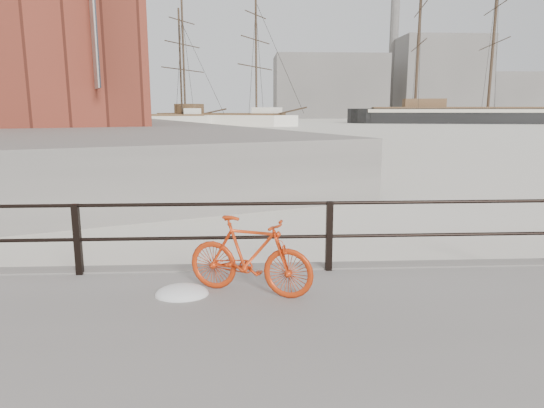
# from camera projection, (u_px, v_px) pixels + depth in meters

# --- Properties ---
(far_quay) EXTENTS (78.44, 148.07, 1.80)m
(far_quay) POSITION_uv_depth(u_px,v_px,m) (20.00, 120.00, 75.65)
(far_quay) COLOR gray
(far_quay) RESTS_ON ground
(bicycle) EXTENTS (1.60, 0.84, 0.98)m
(bicycle) POSITION_uv_depth(u_px,v_px,m) (250.00, 256.00, 5.98)
(bicycle) COLOR red
(bicycle) RESTS_ON promenade
(barque_black) EXTENTS (60.30, 29.91, 32.81)m
(barque_black) POSITION_uv_depth(u_px,v_px,m) (486.00, 123.00, 90.31)
(barque_black) COLOR black
(barque_black) RESTS_ON ground
(schooner_mid) EXTENTS (31.78, 24.14, 21.06)m
(schooner_mid) POSITION_uv_depth(u_px,v_px,m) (220.00, 125.00, 79.93)
(schooner_mid) COLOR white
(schooner_mid) RESTS_ON ground
(schooner_left) EXTENTS (26.15, 14.69, 18.80)m
(schooner_left) POSITION_uv_depth(u_px,v_px,m) (147.00, 126.00, 77.04)
(schooner_left) COLOR beige
(schooner_left) RESTS_ON ground
(workboat_near) EXTENTS (12.15, 7.60, 7.00)m
(workboat_near) POSITION_uv_depth(u_px,v_px,m) (42.00, 141.00, 39.96)
(workboat_near) COLOR black
(workboat_near) RESTS_ON ground
(workboat_far) EXTENTS (12.23, 4.67, 7.00)m
(workboat_far) POSITION_uv_depth(u_px,v_px,m) (15.00, 136.00, 47.56)
(workboat_far) COLOR black
(workboat_far) RESTS_ON ground
(apartment_grey) EXTENTS (26.02, 22.15, 23.20)m
(apartment_grey) POSITION_uv_depth(u_px,v_px,m) (2.00, 45.00, 83.08)
(apartment_grey) COLOR #9E9E99
(apartment_grey) RESTS_ON far_quay
(apartment_brick) EXTENTS (27.87, 22.90, 21.20)m
(apartment_brick) POSITION_uv_depth(u_px,v_px,m) (10.00, 63.00, 103.72)
(apartment_brick) COLOR brown
(apartment_brick) RESTS_ON far_quay
(industrial_west) EXTENTS (32.00, 18.00, 18.00)m
(industrial_west) POSITION_uv_depth(u_px,v_px,m) (329.00, 87.00, 143.85)
(industrial_west) COLOR gray
(industrial_west) RESTS_ON ground
(industrial_mid) EXTENTS (26.00, 20.00, 24.00)m
(industrial_mid) POSITION_uv_depth(u_px,v_px,m) (438.00, 78.00, 149.99)
(industrial_mid) COLOR gray
(industrial_mid) RESTS_ON ground
(industrial_east) EXTENTS (20.00, 16.00, 14.00)m
(industrial_east) POSITION_uv_depth(u_px,v_px,m) (501.00, 95.00, 157.05)
(industrial_east) COLOR gray
(industrial_east) RESTS_ON ground
(smokestack) EXTENTS (2.80, 2.80, 44.00)m
(smokestack) POSITION_uv_depth(u_px,v_px,m) (394.00, 46.00, 152.29)
(smokestack) COLOR gray
(smokestack) RESTS_ON ground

